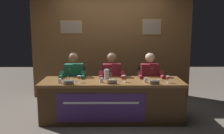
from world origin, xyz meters
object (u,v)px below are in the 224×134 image
Objects in this scene: microphone_center at (111,77)px; nameplate_left at (69,82)px; panelist_center at (112,78)px; microphone_right at (153,76)px; water_cup_left at (60,81)px; microphone_left at (69,77)px; water_pitcher_central at (107,74)px; conference_table at (112,95)px; panelist_right at (150,78)px; chair_center at (112,89)px; water_cup_center at (101,80)px; nameplate_center at (112,82)px; juice_glass_center at (124,77)px; juice_glass_left at (79,78)px; juice_glass_right at (168,78)px; nameplate_right at (154,82)px; chair_left at (75,89)px; chair_right at (148,89)px; water_cup_right at (145,80)px; panelist_left at (74,78)px.

nameplate_left is at bearing -159.67° from microphone_center.
panelist_center is 5.61× the size of microphone_right.
water_cup_left is 0.91m from microphone_center.
water_pitcher_central is (0.68, 0.15, 0.02)m from microphone_left.
water_pitcher_central reaches higher than conference_table.
microphone_center is 0.91m from panelist_right.
chair_center is 0.86m from water_cup_center.
juice_glass_center is at bearing 33.64° from nameplate_center.
water_pitcher_central is at bearing 12.37° from microphone_left.
juice_glass_left is at bearing 44.81° from nameplate_left.
water_cup_left and water_cup_center have the same top height.
juice_glass_center is 0.59× the size of water_pitcher_central.
conference_table is at bearing 173.86° from juice_glass_right.
water_cup_left is 0.92m from nameplate_center.
juice_glass_center is at bearing -165.68° from microphone_right.
nameplate_center is at bearing 177.52° from nameplate_right.
microphone_left is 1.25× the size of nameplate_center.
nameplate_center is (0.78, -0.21, -0.03)m from microphone_left.
juice_glass_left is (0.16, 0.16, 0.05)m from nameplate_left.
panelist_center is at bearing 152.45° from microphone_right.
water_cup_center is at bearing -2.35° from juice_glass_left.
water_pitcher_central reaches higher than nameplate_center.
microphone_right is (0.76, 0.10, 0.32)m from conference_table.
microphone_left is 0.24× the size of chair_center.
conference_table is 2.94× the size of chair_left.
chair_right is 7.13× the size of juice_glass_right.
conference_table is 0.39m from juice_glass_center.
juice_glass_center is at bearing 5.27° from water_cup_center.
panelist_center reaches higher than nameplate_center.
water_cup_right is (1.51, 0.05, 0.00)m from water_cup_left.
conference_table is at bearing 172.16° from water_cup_right.
water_cup_left is at bearing -128.81° from microphone_left.
water_pitcher_central reaches higher than nameplate_left.
chair_right is (0.77, 0.00, 0.00)m from chair_center.
panelist_center reaches higher than water_cup_center.
microphone_right is (0.02, 0.31, 0.03)m from nameplate_right.
panelist_right is (1.55, 0.46, -0.11)m from microphone_left.
chair_center is at bearing 106.11° from juice_glass_center.
juice_glass_left is at bearing -178.50° from juice_glass_center.
chair_left is 0.77m from chair_center.
microphone_left is at bearing -177.49° from microphone_right.
panelist_left reaches higher than nameplate_left.
juice_glass_center is at bearing 1.50° from juice_glass_left.
juice_glass_right is (1.89, 0.03, 0.05)m from water_cup_left.
juice_glass_center is at bearing -68.36° from panelist_center.
chair_center is 0.73× the size of panelist_center.
panelist_center is at bearing 111.64° from juice_glass_center.
microphone_right reaches higher than chair_left.
juice_glass_left is at bearing -174.36° from conference_table.
panelist_right is at bearing 43.72° from juice_glass_center.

